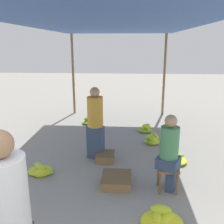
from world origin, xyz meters
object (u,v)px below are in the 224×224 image
vendor_foreground (9,224)px  shopper_walking_mid (95,122)px  stool (168,172)px  banana_pile_right_1 (162,219)px  crate_mid (116,180)px  banana_pile_right_2 (173,159)px  banana_pile_right_3 (152,139)px  vendor_seated (170,152)px  banana_pile_left_0 (41,170)px  banana_pile_left_1 (89,121)px  banana_pile_right_0 (145,129)px  crate_near (105,157)px

vendor_foreground → shopper_walking_mid: size_ratio=1.13×
stool → banana_pile_right_1: bearing=-102.5°
crate_mid → shopper_walking_mid: (-0.50, 1.08, 0.71)m
banana_pile_right_2 → banana_pile_right_3: banana_pile_right_3 is taller
banana_pile_right_2 → shopper_walking_mid: 1.80m
vendor_seated → shopper_walking_mid: (-1.37, 1.16, 0.11)m
banana_pile_left_0 → banana_pile_left_1: bearing=82.3°
vendor_foreground → banana_pile_right_0: 5.27m
banana_pile_left_1 → banana_pile_right_2: banana_pile_left_1 is taller
banana_pile_right_0 → banana_pile_right_2: 1.92m
crate_mid → banana_pile_right_3: bearing=67.7°
vendor_foreground → vendor_seated: 2.67m
vendor_seated → banana_pile_left_1: size_ratio=3.03×
banana_pile_left_0 → vendor_foreground: bearing=-75.6°
vendor_seated → banana_pile_left_1: bearing=118.0°
vendor_foreground → banana_pile_left_1: 5.67m
vendor_seated → banana_pile_right_3: vendor_seated is taller
banana_pile_right_1 → vendor_seated: bearing=76.5°
shopper_walking_mid → banana_pile_right_1: bearing=-60.0°
banana_pile_right_0 → shopper_walking_mid: 2.24m
vendor_seated → shopper_walking_mid: 1.80m
vendor_seated → banana_pile_right_0: 2.99m
stool → shopper_walking_mid: bearing=139.1°
banana_pile_right_2 → crate_near: banana_pile_right_2 is taller
stool → crate_mid: bearing=173.6°
vendor_foreground → banana_pile_right_3: size_ratio=4.23×
banana_pile_right_0 → vendor_foreground: bearing=-106.8°
crate_near → shopper_walking_mid: size_ratio=0.25×
crate_mid → banana_pile_right_0: bearing=76.4°
banana_pile_right_2 → banana_pile_right_3: 1.03m
banana_pile_right_3 → banana_pile_left_0: bearing=-144.0°
vendor_foreground → crate_near: bearing=80.1°
banana_pile_left_0 → crate_mid: bearing=-11.8°
vendor_seated → shopper_walking_mid: shopper_walking_mid is taller
vendor_foreground → banana_pile_right_2: (1.96, 3.11, -0.84)m
banana_pile_left_1 → crate_mid: size_ratio=0.86×
vendor_seated → stool: bearing=-153.2°
banana_pile_left_1 → banana_pile_right_0: 1.82m
stool → shopper_walking_mid: shopper_walking_mid is taller
crate_near → banana_pile_left_1: bearing=106.3°
banana_pile_left_1 → banana_pile_right_1: banana_pile_right_1 is taller
banana_pile_right_3 → stool: bearing=-88.2°
banana_pile_left_1 → crate_near: banana_pile_left_1 is taller
banana_pile_left_1 → banana_pile_right_3: banana_pile_right_3 is taller
banana_pile_left_1 → banana_pile_right_1: 4.72m
banana_pile_right_2 → shopper_walking_mid: bearing=176.1°
banana_pile_left_0 → crate_mid: (1.45, -0.30, 0.02)m
banana_pile_left_1 → crate_near: bearing=-73.7°
banana_pile_right_2 → banana_pile_left_1: bearing=130.8°
stool → banana_pile_left_1: bearing=117.7°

